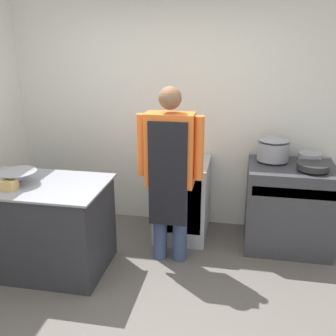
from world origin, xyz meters
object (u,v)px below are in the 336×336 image
at_px(mixing_bowl, 18,178).
at_px(sauce_pot, 310,157).
at_px(person_cook, 170,167).
at_px(saute_pan, 313,166).
at_px(stove, 288,207).
at_px(fridge_unit, 182,199).
at_px(plastic_tub, 10,185).
at_px(stock_pot, 273,148).

distance_m(mixing_bowl, sauce_pot, 2.88).
bearing_deg(sauce_pot, mixing_bowl, -159.19).
xyz_separation_m(person_cook, saute_pan, (1.35, 0.39, -0.04)).
xyz_separation_m(stove, saute_pan, (0.17, -0.12, 0.50)).
relative_size(fridge_unit, plastic_tub, 7.39).
relative_size(fridge_unit, saute_pan, 2.78).
distance_m(fridge_unit, saute_pan, 1.41).
bearing_deg(plastic_tub, sauce_pot, 23.29).
height_order(fridge_unit, plastic_tub, plastic_tub).
distance_m(person_cook, plastic_tub, 1.44).
distance_m(mixing_bowl, saute_pan, 2.80).
bearing_deg(stove, plastic_tub, -157.59).
xyz_separation_m(fridge_unit, sauce_pot, (1.31, 0.08, 0.53)).
distance_m(person_cook, stock_pot, 1.17).
distance_m(stove, stock_pot, 0.63).
distance_m(stove, saute_pan, 0.54).
height_order(stove, plastic_tub, plastic_tub).
height_order(fridge_unit, saute_pan, saute_pan).
relative_size(person_cook, saute_pan, 5.55).
xyz_separation_m(stove, stock_pot, (-0.20, 0.12, 0.59)).
bearing_deg(sauce_pot, fridge_unit, -176.41).
height_order(stove, sauce_pot, sauce_pot).
distance_m(person_cook, mixing_bowl, 1.39).
bearing_deg(mixing_bowl, person_cook, 16.59).
height_order(fridge_unit, stock_pot, stock_pot).
bearing_deg(stock_pot, fridge_unit, -175.00).
bearing_deg(stove, stock_pot, 148.43).
relative_size(stove, mixing_bowl, 2.65).
bearing_deg(saute_pan, mixing_bowl, -163.76).
distance_m(plastic_tub, stock_pot, 2.60).
bearing_deg(person_cook, mixing_bowl, -163.41).
height_order(plastic_tub, saute_pan, saute_pan).
relative_size(person_cook, plastic_tub, 14.76).
bearing_deg(plastic_tub, stock_pot, 26.53).
bearing_deg(plastic_tub, mixing_bowl, 89.14).
bearing_deg(stove, saute_pan, -34.15).
bearing_deg(stove, person_cook, -156.87).
relative_size(plastic_tub, stock_pot, 0.36).
xyz_separation_m(person_cook, sauce_pot, (1.35, 0.62, -0.02)).
bearing_deg(sauce_pot, stock_pot, 180.00).
xyz_separation_m(plastic_tub, sauce_pot, (2.69, 1.16, 0.05)).
xyz_separation_m(saute_pan, sauce_pot, (0.00, 0.24, 0.02)).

